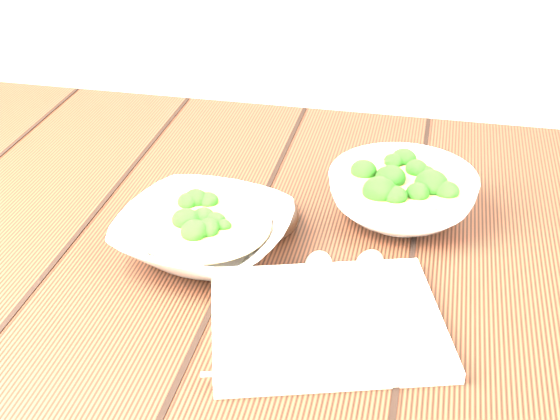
{
  "coord_description": "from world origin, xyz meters",
  "views": [
    {
      "loc": [
        0.19,
        -0.76,
        1.26
      ],
      "look_at": [
        0.03,
        -0.01,
        0.8
      ],
      "focal_mm": 50.0,
      "sensor_mm": 36.0,
      "label": 1
    }
  ],
  "objects_px": {
    "table": "(262,317)",
    "soup_bowl_front": "(204,233)",
    "trivet": "(253,215)",
    "soup_bowl_back": "(402,193)",
    "napkin": "(326,321)"
  },
  "relations": [
    {
      "from": "trivet",
      "to": "napkin",
      "type": "distance_m",
      "value": 0.21
    },
    {
      "from": "soup_bowl_front",
      "to": "napkin",
      "type": "relative_size",
      "value": 0.96
    },
    {
      "from": "soup_bowl_front",
      "to": "trivet",
      "type": "bearing_deg",
      "value": 59.41
    },
    {
      "from": "trivet",
      "to": "table",
      "type": "bearing_deg",
      "value": -58.88
    },
    {
      "from": "soup_bowl_back",
      "to": "napkin",
      "type": "bearing_deg",
      "value": -103.43
    },
    {
      "from": "table",
      "to": "napkin",
      "type": "xyz_separation_m",
      "value": [
        0.1,
        -0.15,
        0.13
      ]
    },
    {
      "from": "table",
      "to": "trivet",
      "type": "height_order",
      "value": "trivet"
    },
    {
      "from": "soup_bowl_back",
      "to": "soup_bowl_front",
      "type": "bearing_deg",
      "value": -148.92
    },
    {
      "from": "table",
      "to": "soup_bowl_front",
      "type": "xyz_separation_m",
      "value": [
        -0.06,
        -0.04,
        0.15
      ]
    },
    {
      "from": "table",
      "to": "soup_bowl_back",
      "type": "distance_m",
      "value": 0.24
    },
    {
      "from": "table",
      "to": "soup_bowl_front",
      "type": "height_order",
      "value": "soup_bowl_front"
    },
    {
      "from": "napkin",
      "to": "soup_bowl_front",
      "type": "bearing_deg",
      "value": 129.87
    },
    {
      "from": "table",
      "to": "soup_bowl_back",
      "type": "bearing_deg",
      "value": 29.57
    },
    {
      "from": "soup_bowl_front",
      "to": "soup_bowl_back",
      "type": "relative_size",
      "value": 1.13
    },
    {
      "from": "table",
      "to": "trivet",
      "type": "bearing_deg",
      "value": 121.12
    }
  ]
}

